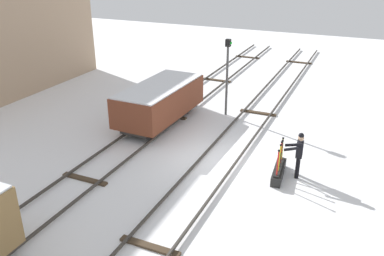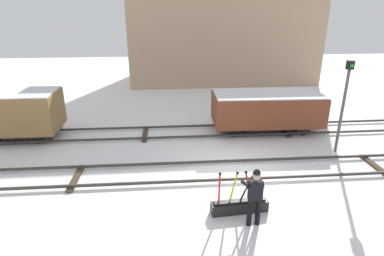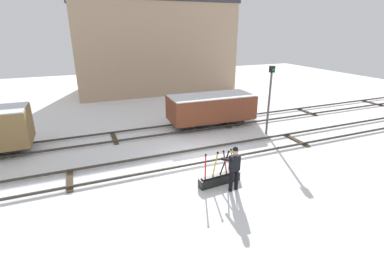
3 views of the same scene
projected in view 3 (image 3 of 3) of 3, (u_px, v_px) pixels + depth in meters
ground_plane at (200, 158)px, 13.73m from camera, size 60.00×60.00×0.00m
track_main_line at (200, 156)px, 13.70m from camera, size 44.00×1.94×0.18m
track_siding_near at (173, 129)px, 17.32m from camera, size 44.00×1.94×0.18m
switch_lever_frame at (220, 178)px, 11.38m from camera, size 1.82×0.51×1.45m
rail_worker at (234, 166)px, 10.67m from camera, size 0.58×0.73×1.83m
signal_post at (270, 94)px, 16.02m from camera, size 0.24×0.32×4.00m
apartment_building at (154, 47)px, 27.53m from camera, size 15.14×6.47×8.43m
freight_car_far_end at (211, 108)px, 17.88m from camera, size 5.41×2.45×2.01m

